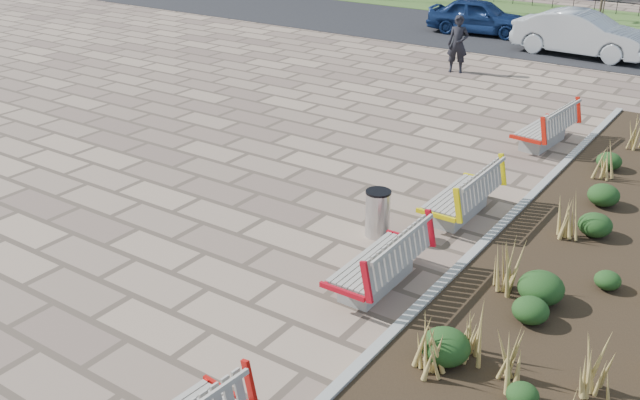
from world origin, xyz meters
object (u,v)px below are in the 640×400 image
Objects in this scene: car_blue at (479,16)px; litter_bin at (378,214)px; bench_b at (377,258)px; pedestrian at (458,44)px; car_silver at (582,34)px; bench_d at (544,125)px; bench_c at (460,192)px.

litter_bin is at bearing -169.00° from car_blue.
bench_b is at bearing -167.93° from car_blue.
pedestrian is 0.45× the size of car_blue.
car_blue is 0.87× the size of car_silver.
bench_d is 6.45m from litter_bin.
bench_d is 2.44× the size of litter_bin.
bench_d is at bearing -165.37° from car_silver.
pedestrian is 6.45m from car_blue.
bench_b is 17.92m from car_silver.
litter_bin is (-0.89, -6.39, -0.07)m from bench_d.
car_silver is (-2.01, 9.89, 0.30)m from bench_d.
bench_b is at bearing -85.01° from bench_d.
bench_c is at bearing 60.75° from litter_bin.
car_silver is at bearing 43.78° from pedestrian.
car_silver is at bearing 106.46° from bench_d.
litter_bin is 18.68m from car_blue.
bench_b is 0.51× the size of car_blue.
litter_bin is 0.46× the size of pedestrian.
car_blue reaches higher than litter_bin.
bench_d is at bearing -156.80° from car_blue.
bench_c is at bearing -81.26° from pedestrian.
bench_c is at bearing -169.07° from car_silver.
pedestrian is (-4.69, 5.24, 0.43)m from bench_d.
bench_c is 17.49m from car_blue.
pedestrian reaches higher than bench_c.
bench_b reaches higher than litter_bin.
car_silver is at bearing 95.96° from bench_b.
litter_bin is 12.24m from pedestrian.
bench_b is 2.44× the size of litter_bin.
car_blue is (-1.86, 6.17, -0.21)m from pedestrian.
bench_b and bench_d have the same top height.
bench_c is 11.09m from pedestrian.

